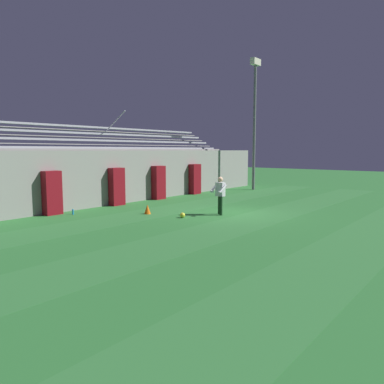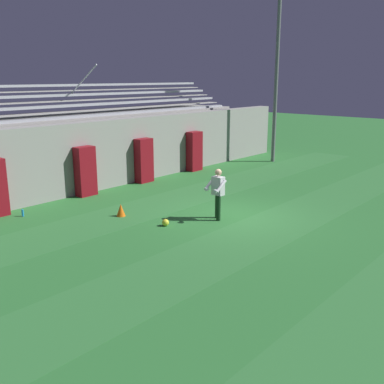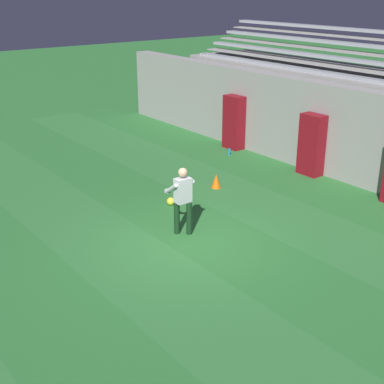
{
  "view_description": "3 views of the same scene",
  "coord_description": "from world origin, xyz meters",
  "px_view_note": "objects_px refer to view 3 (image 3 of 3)",
  "views": [
    {
      "loc": [
        -13.95,
        -9.02,
        2.83
      ],
      "look_at": [
        -2.31,
        0.37,
        1.15
      ],
      "focal_mm": 35.0,
      "sensor_mm": 36.0,
      "label": 1
    },
    {
      "loc": [
        -11.61,
        -8.4,
        4.51
      ],
      "look_at": [
        -0.83,
        1.07,
        0.82
      ],
      "focal_mm": 42.0,
      "sensor_mm": 36.0,
      "label": 2
    },
    {
      "loc": [
        8.83,
        -6.75,
        5.65
      ],
      "look_at": [
        -1.08,
        0.9,
        0.74
      ],
      "focal_mm": 50.0,
      "sensor_mm": 36.0,
      "label": 3
    }
  ],
  "objects_px": {
    "soccer_ball": "(171,201)",
    "goalkeeper": "(182,197)",
    "padding_pillar_gate_left": "(312,145)",
    "traffic_cone": "(216,181)",
    "padding_pillar_far_left": "(234,122)",
    "water_bottle": "(229,152)"
  },
  "relations": [
    {
      "from": "padding_pillar_gate_left",
      "to": "traffic_cone",
      "type": "xyz_separation_m",
      "value": [
        -0.88,
        -3.12,
        -0.75
      ]
    },
    {
      "from": "padding_pillar_gate_left",
      "to": "soccer_ball",
      "type": "xyz_separation_m",
      "value": [
        -0.62,
        -4.95,
        -0.85
      ]
    },
    {
      "from": "traffic_cone",
      "to": "soccer_ball",
      "type": "bearing_deg",
      "value": -81.98
    },
    {
      "from": "goalkeeper",
      "to": "traffic_cone",
      "type": "distance_m",
      "value": 3.3
    },
    {
      "from": "padding_pillar_gate_left",
      "to": "padding_pillar_far_left",
      "type": "bearing_deg",
      "value": 180.0
    },
    {
      "from": "goalkeeper",
      "to": "traffic_cone",
      "type": "relative_size",
      "value": 3.98
    },
    {
      "from": "goalkeeper",
      "to": "soccer_ball",
      "type": "relative_size",
      "value": 7.59
    },
    {
      "from": "padding_pillar_gate_left",
      "to": "padding_pillar_far_left",
      "type": "distance_m",
      "value": 3.62
    },
    {
      "from": "padding_pillar_far_left",
      "to": "traffic_cone",
      "type": "xyz_separation_m",
      "value": [
        2.74,
        -3.12,
        -0.75
      ]
    },
    {
      "from": "padding_pillar_gate_left",
      "to": "traffic_cone",
      "type": "distance_m",
      "value": 3.33
    },
    {
      "from": "padding_pillar_gate_left",
      "to": "goalkeeper",
      "type": "xyz_separation_m",
      "value": [
        0.99,
        -5.74,
        -0.01
      ]
    },
    {
      "from": "soccer_ball",
      "to": "goalkeeper",
      "type": "bearing_deg",
      "value": -26.24
    },
    {
      "from": "padding_pillar_far_left",
      "to": "traffic_cone",
      "type": "distance_m",
      "value": 4.22
    },
    {
      "from": "padding_pillar_far_left",
      "to": "soccer_ball",
      "type": "xyz_separation_m",
      "value": [
        3.0,
        -4.95,
        -0.85
      ]
    },
    {
      "from": "padding_pillar_gate_left",
      "to": "soccer_ball",
      "type": "relative_size",
      "value": 8.75
    },
    {
      "from": "padding_pillar_gate_left",
      "to": "water_bottle",
      "type": "bearing_deg",
      "value": -167.43
    },
    {
      "from": "goalkeeper",
      "to": "traffic_cone",
      "type": "bearing_deg",
      "value": 125.43
    },
    {
      "from": "padding_pillar_far_left",
      "to": "soccer_ball",
      "type": "height_order",
      "value": "padding_pillar_far_left"
    },
    {
      "from": "soccer_ball",
      "to": "water_bottle",
      "type": "height_order",
      "value": "water_bottle"
    },
    {
      "from": "goalkeeper",
      "to": "soccer_ball",
      "type": "bearing_deg",
      "value": 153.76
    },
    {
      "from": "soccer_ball",
      "to": "water_bottle",
      "type": "bearing_deg",
      "value": 119.73
    },
    {
      "from": "soccer_ball",
      "to": "padding_pillar_gate_left",
      "type": "bearing_deg",
      "value": 82.85
    }
  ]
}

